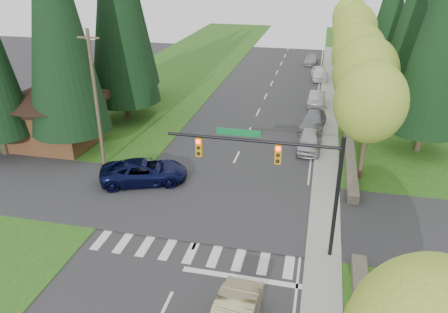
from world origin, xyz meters
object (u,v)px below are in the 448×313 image
(parked_car_d, at_px, (319,73))
(parked_car_a, at_px, (310,141))
(parked_car_e, at_px, (311,60))
(parked_car_b, at_px, (313,121))
(parked_car_c, at_px, (316,99))
(suv_navy, at_px, (144,172))

(parked_car_d, bearing_deg, parked_car_a, -95.96)
(parked_car_d, relative_size, parked_car_e, 1.11)
(parked_car_b, relative_size, parked_car_c, 1.18)
(parked_car_b, bearing_deg, parked_car_a, -85.48)
(parked_car_a, bearing_deg, suv_navy, -141.21)
(parked_car_c, xyz_separation_m, parked_car_e, (-1.40, 19.19, -0.08))
(parked_car_a, bearing_deg, parked_car_d, 91.15)
(parked_car_c, bearing_deg, parked_car_b, -86.90)
(parked_car_b, distance_m, parked_car_c, 6.83)
(suv_navy, height_order, parked_car_e, suv_navy)
(parked_car_b, bearing_deg, parked_car_c, 94.99)
(suv_navy, height_order, parked_car_a, suv_navy)
(suv_navy, distance_m, parked_car_e, 40.26)
(parked_car_a, bearing_deg, parked_car_c, 90.79)
(suv_navy, relative_size, parked_car_c, 1.38)
(parked_car_b, relative_size, parked_car_d, 1.06)
(parked_car_c, height_order, parked_car_e, parked_car_c)
(parked_car_a, xyz_separation_m, parked_car_c, (0.15, 11.64, -0.07))
(parked_car_b, xyz_separation_m, parked_car_e, (-1.33, 26.02, -0.11))
(parked_car_c, distance_m, parked_car_d, 10.76)
(parked_car_b, bearing_deg, suv_navy, -124.41)
(parked_car_c, bearing_deg, parked_car_e, 97.83)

